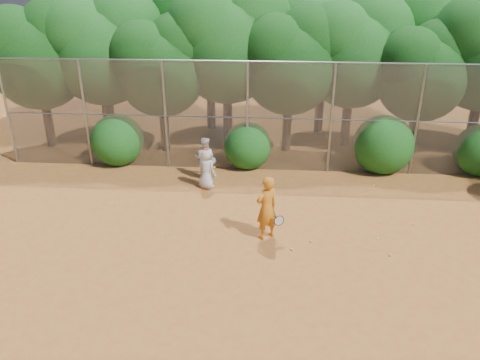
{
  "coord_description": "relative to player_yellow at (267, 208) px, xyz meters",
  "views": [
    {
      "loc": [
        -0.03,
        -10.26,
        6.84
      ],
      "look_at": [
        -1.0,
        2.5,
        1.1
      ],
      "focal_mm": 35.0,
      "sensor_mm": 36.0,
      "label": 1
    }
  ],
  "objects": [
    {
      "name": "tree_5",
      "position": [
        3.22,
        7.95,
        3.13
      ],
      "size": [
        4.51,
        3.92,
        6.17
      ],
      "color": "black",
      "rests_on": "ground"
    },
    {
      "name": "bush_2",
      "position": [
        4.16,
        5.21,
        0.18
      ],
      "size": [
        2.2,
        2.2,
        2.2
      ],
      "primitive_type": "sphere",
      "color": "#134E15",
      "rests_on": "ground"
    },
    {
      "name": "tree_6",
      "position": [
        5.71,
        6.94,
        2.55
      ],
      "size": [
        3.86,
        3.36,
        5.29
      ],
      "color": "black",
      "rests_on": "ground"
    },
    {
      "name": "bush_0",
      "position": [
        -5.84,
        5.21,
        0.08
      ],
      "size": [
        2.0,
        2.0,
        2.0
      ],
      "primitive_type": "sphere",
      "color": "#134E15",
      "rests_on": "ground"
    },
    {
      "name": "tree_3",
      "position": [
        -1.77,
        7.75,
        3.47
      ],
      "size": [
        4.89,
        4.26,
        6.7
      ],
      "color": "black",
      "rests_on": "ground"
    },
    {
      "name": "tree_2",
      "position": [
        -4.28,
        6.75,
        2.66
      ],
      "size": [
        3.99,
        3.47,
        5.47
      ],
      "color": "black",
      "rests_on": "ground"
    },
    {
      "name": "fence_back",
      "position": [
        0.05,
        4.91,
        1.13
      ],
      "size": [
        20.05,
        0.09,
        4.03
      ],
      "color": "gray",
      "rests_on": "ground"
    },
    {
      "name": "tree_1",
      "position": [
        -6.78,
        7.45,
        3.24
      ],
      "size": [
        4.64,
        4.03,
        6.35
      ],
      "color": "black",
      "rests_on": "ground"
    },
    {
      "name": "player_yellow",
      "position": [
        0.0,
        0.0,
        0.0
      ],
      "size": [
        0.9,
        0.76,
        1.85
      ],
      "rotation": [
        0.0,
        0.0,
        3.79
      ],
      "color": "orange",
      "rests_on": "ground"
    },
    {
      "name": "bush_1",
      "position": [
        -0.84,
        5.21,
        -0.02
      ],
      "size": [
        1.8,
        1.8,
        1.8
      ],
      "primitive_type": "sphere",
      "color": "#134E15",
      "rests_on": "ground"
    },
    {
      "name": "ground",
      "position": [
        0.16,
        -1.09,
        -0.92
      ],
      "size": [
        80.0,
        80.0,
        0.0
      ],
      "primitive_type": "plane",
      "color": "#9F5924",
      "rests_on": "ground"
    },
    {
      "name": "player_white",
      "position": [
        -2.29,
        3.97,
        -0.16
      ],
      "size": [
        0.87,
        0.75,
        1.53
      ],
      "rotation": [
        0.0,
        0.0,
        2.98
      ],
      "color": "silver",
      "rests_on": "ground"
    },
    {
      "name": "ball_4",
      "position": [
        1.25,
        -0.18,
        -0.89
      ],
      "size": [
        0.07,
        0.07,
        0.07
      ],
      "primitive_type": "sphere",
      "color": "yellow",
      "rests_on": "ground"
    },
    {
      "name": "tree_10",
      "position": [
        -2.77,
        9.96,
        3.71
      ],
      "size": [
        5.15,
        4.48,
        7.06
      ],
      "color": "black",
      "rests_on": "ground"
    },
    {
      "name": "tree_0",
      "position": [
        -9.28,
        6.95,
        3.01
      ],
      "size": [
        4.38,
        3.81,
        6.0
      ],
      "color": "black",
      "rests_on": "ground"
    },
    {
      "name": "ball_0",
      "position": [
        3.28,
        -0.72,
        -0.89
      ],
      "size": [
        0.07,
        0.07,
        0.07
      ],
      "primitive_type": "sphere",
      "color": "yellow",
      "rests_on": "ground"
    },
    {
      "name": "tree_4",
      "position": [
        0.72,
        7.15,
        2.84
      ],
      "size": [
        4.19,
        3.64,
        5.73
      ],
      "color": "black",
      "rests_on": "ground"
    },
    {
      "name": "ball_3",
      "position": [
        3.09,
        0.07,
        -0.89
      ],
      "size": [
        0.07,
        0.07,
        0.07
      ],
      "primitive_type": "sphere",
      "color": "yellow",
      "rests_on": "ground"
    },
    {
      "name": "ball_5",
      "position": [
        3.66,
        3.66,
        -0.89
      ],
      "size": [
        0.07,
        0.07,
        0.07
      ],
      "primitive_type": "sphere",
      "color": "yellow",
      "rests_on": "ground"
    },
    {
      "name": "player_teen",
      "position": [
        -2.11,
        3.14,
        -0.2
      ],
      "size": [
        0.83,
        0.75,
        1.45
      ],
      "rotation": [
        0.0,
        0.0,
        2.58
      ],
      "color": "silver",
      "rests_on": "ground"
    },
    {
      "name": "tree_12",
      "position": [
        6.73,
        10.16,
        3.59
      ],
      "size": [
        5.02,
        4.37,
        6.88
      ],
      "color": "black",
      "rests_on": "ground"
    },
    {
      "name": "tree_9",
      "position": [
        -7.77,
        9.75,
        3.42
      ],
      "size": [
        4.83,
        4.2,
        6.62
      ],
      "color": "black",
      "rests_on": "ground"
    },
    {
      "name": "ball_1",
      "position": [
        4.3,
        0.99,
        -0.89
      ],
      "size": [
        0.07,
        0.07,
        0.07
      ],
      "primitive_type": "sphere",
      "color": "yellow",
      "rests_on": "ground"
    },
    {
      "name": "tree_11",
      "position": [
        2.22,
        9.55,
        3.24
      ],
      "size": [
        4.64,
        4.03,
        6.35
      ],
      "color": "black",
      "rests_on": "ground"
    },
    {
      "name": "ball_2",
      "position": [
        0.71,
        -0.64,
        -0.89
      ],
      "size": [
        0.07,
        0.07,
        0.07
      ],
      "primitive_type": "sphere",
      "color": "yellow",
      "rests_on": "ground"
    }
  ]
}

